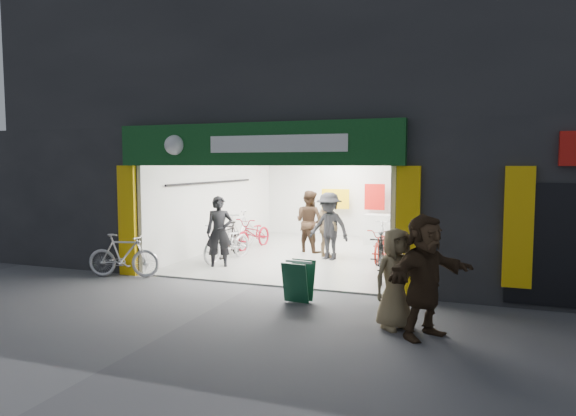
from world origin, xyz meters
The scene contains 17 objects.
ground centered at (0.00, 0.00, 0.00)m, with size 60.00×60.00×0.00m, color #56565B.
building centered at (0.91, 4.99, 4.31)m, with size 17.00×10.27×8.00m.
bike_left_front centered at (-1.80, 2.28, 0.52)m, with size 0.69×1.97×1.03m, color silver.
bike_left_midfront centered at (-2.03, 2.84, 0.50)m, with size 0.47×1.66×1.00m, color black.
bike_left_midback centered at (-1.95, 4.38, 0.49)m, with size 0.65×1.86×0.98m, color maroon.
bike_left_back centered at (-2.42, 4.27, 0.60)m, with size 0.56×1.98×1.19m, color silver.
bike_right_front centered at (2.50, 1.37, 0.54)m, with size 0.51×1.79×1.07m, color black.
bike_right_mid centered at (2.12, 3.69, 0.45)m, with size 0.60×1.73×0.91m, color maroon.
bike_right_back centered at (1.80, 6.08, 0.46)m, with size 0.44×1.55×0.93m, color silver.
parked_bike centered at (-3.20, -0.30, 0.51)m, with size 0.48×1.70×1.02m, color silver.
customer_a centered at (-1.60, 1.42, 0.91)m, with size 0.67×0.44×1.83m, color black.
customer_b centered at (-0.14, 4.33, 0.93)m, with size 0.90×0.70×1.86m, color #332317.
customer_c centered at (0.76, 3.29, 0.94)m, with size 1.21×0.69×1.87m, color black.
customer_d centered at (0.63, 3.56, 0.89)m, with size 1.04×0.43×1.77m, color #937755.
pedestrian_near centered at (3.30, -1.92, 0.81)m, with size 0.79×0.51×1.62m, color olive.
pedestrian_far centered at (3.76, -2.21, 0.95)m, with size 1.75×0.56×1.89m, color #3D2B1C.
sandwich_board centered at (1.35, -1.01, 0.43)m, with size 0.56×0.57×0.78m.
Camera 1 is at (4.43, -10.08, 2.63)m, focal length 32.00 mm.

